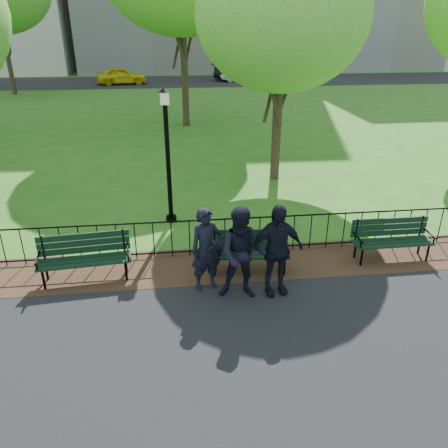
{
  "coord_description": "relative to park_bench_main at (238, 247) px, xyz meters",
  "views": [
    {
      "loc": [
        -0.87,
        -6.79,
        4.85
      ],
      "look_at": [
        0.12,
        1.5,
        0.99
      ],
      "focal_mm": 35.0,
      "sensor_mm": 36.0,
      "label": 1
    }
  ],
  "objects": [
    {
      "name": "dirt_strip",
      "position": [
        -0.39,
        0.27,
        -0.56
      ],
      "size": [
        60.0,
        1.6,
        0.01
      ],
      "primitive_type": "cube",
      "color": "#312014",
      "rests_on": "ground"
    },
    {
      "name": "taxi",
      "position": [
        -5.35,
        32.13,
        0.16
      ],
      "size": [
        4.4,
        2.27,
        1.43
      ],
      "primitive_type": "imported",
      "rotation": [
        0.0,
        0.0,
        1.71
      ],
      "color": "gold",
      "rests_on": "far_street"
    },
    {
      "name": "sedan_silver",
      "position": [
        5.36,
        33.05,
        0.13
      ],
      "size": [
        4.23,
        1.57,
        1.38
      ],
      "primitive_type": "imported",
      "rotation": [
        0.0,
        0.0,
        1.6
      ],
      "color": "#B0B3B8",
      "rests_on": "far_street"
    },
    {
      "name": "iron_fence",
      "position": [
        -0.39,
        0.77,
        -0.07
      ],
      "size": [
        24.06,
        0.06,
        1.0
      ],
      "color": "black",
      "rests_on": "ground"
    },
    {
      "name": "person_right",
      "position": [
        0.58,
        -0.89,
        0.37
      ],
      "size": [
        1.14,
        0.59,
        1.85
      ],
      "primitive_type": "imported",
      "rotation": [
        0.0,
        0.0,
        0.14
      ],
      "color": "black",
      "rests_on": "asphalt_path"
    },
    {
      "name": "park_bench_right_a",
      "position": [
        3.46,
        0.16,
        0.0
      ],
      "size": [
        1.77,
        0.56,
        1.0
      ],
      "rotation": [
        0.0,
        0.0,
        0.01
      ],
      "color": "black",
      "rests_on": "ground"
    },
    {
      "name": "person_left",
      "position": [
        -0.72,
        -0.58,
        0.29
      ],
      "size": [
        0.71,
        0.56,
        1.71
      ],
      "primitive_type": "imported",
      "rotation": [
        0.0,
        0.0,
        0.26
      ],
      "color": "black",
      "rests_on": "asphalt_path"
    },
    {
      "name": "lamppost",
      "position": [
        -1.4,
        2.78,
        1.32
      ],
      "size": [
        0.31,
        0.31,
        3.47
      ],
      "color": "black",
      "rests_on": "ground"
    },
    {
      "name": "far_street",
      "position": [
        -0.39,
        33.77,
        -0.56
      ],
      "size": [
        70.0,
        9.0,
        0.01
      ],
      "primitive_type": "cube",
      "color": "black",
      "rests_on": "ground"
    },
    {
      "name": "sedan_dark",
      "position": [
        5.44,
        33.31,
        0.23
      ],
      "size": [
        5.88,
        3.98,
        1.58
      ],
      "primitive_type": "imported",
      "rotation": [
        0.0,
        0.0,
        1.21
      ],
      "color": "black",
      "rests_on": "far_street"
    },
    {
      "name": "tree_near_e",
      "position": [
        2.14,
        5.97,
        4.46
      ],
      "size": [
        5.2,
        5.2,
        7.25
      ],
      "color": "#2D2116",
      "rests_on": "ground"
    },
    {
      "name": "ground",
      "position": [
        -0.39,
        -1.23,
        -0.57
      ],
      "size": [
        120.0,
        120.0,
        0.0
      ],
      "primitive_type": "plane",
      "color": "#2D621A"
    },
    {
      "name": "park_bench_main",
      "position": [
        0.0,
        0.0,
        0.0
      ],
      "size": [
        1.76,
        0.68,
        0.95
      ],
      "rotation": [
        0.0,
        0.0,
        -0.1
      ],
      "color": "black",
      "rests_on": "ground"
    },
    {
      "name": "park_bench_left_a",
      "position": [
        -3.16,
        0.09,
        0.03
      ],
      "size": [
        1.89,
        0.74,
        1.05
      ],
      "rotation": [
        0.0,
        0.0,
        0.09
      ],
      "color": "black",
      "rests_on": "ground"
    },
    {
      "name": "person_mid",
      "position": [
        -0.07,
        -0.96,
        0.36
      ],
      "size": [
        0.97,
        0.63,
        1.85
      ],
      "primitive_type": "imported",
      "rotation": [
        0.0,
        0.0,
        -0.2
      ],
      "color": "black",
      "rests_on": "asphalt_path"
    }
  ]
}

